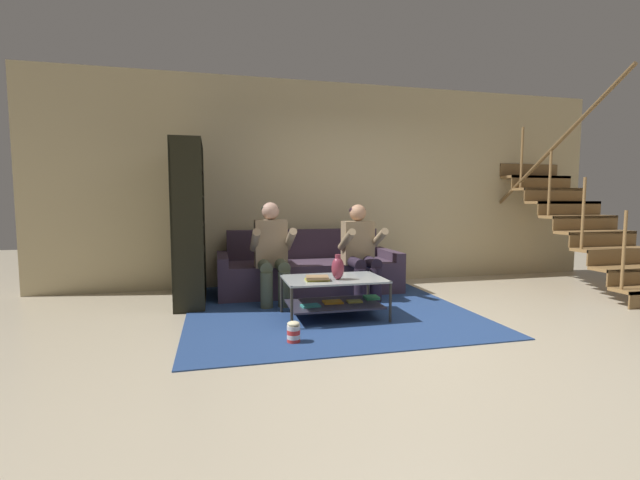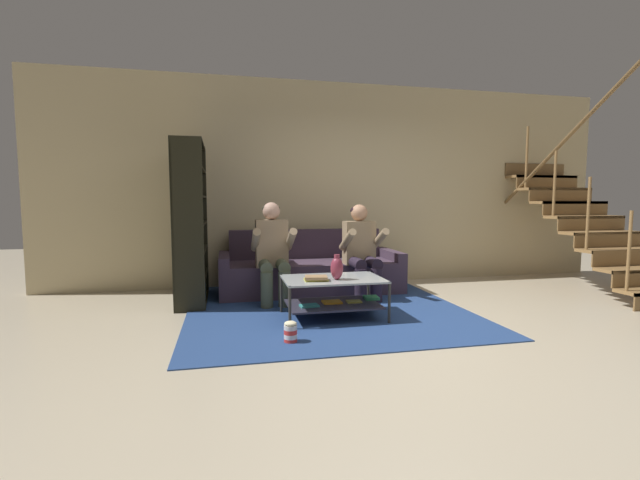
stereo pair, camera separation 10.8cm
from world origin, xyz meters
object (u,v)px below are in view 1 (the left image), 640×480
(vase, at_px, (338,268))
(person_seated_right, at_px, (360,247))
(person_seated_left, at_px, (272,249))
(popcorn_tub, at_px, (294,332))
(book_stack, at_px, (317,278))
(coffee_table, at_px, (334,292))
(bookshelf, at_px, (186,240))
(couch, at_px, (308,271))

(vase, bearing_deg, person_seated_right, 58.75)
(person_seated_left, relative_size, popcorn_tub, 6.33)
(person_seated_right, relative_size, book_stack, 4.72)
(person_seated_left, relative_size, coffee_table, 1.15)
(coffee_table, relative_size, bookshelf, 0.55)
(coffee_table, height_order, vase, vase)
(couch, distance_m, person_seated_right, 0.85)
(person_seated_left, xyz_separation_m, popcorn_tub, (-0.02, -1.51, -0.55))
(book_stack, bearing_deg, person_seated_left, 109.41)
(person_seated_right, height_order, book_stack, person_seated_right)
(coffee_table, bearing_deg, vase, -84.54)
(person_seated_left, bearing_deg, person_seated_right, -0.13)
(coffee_table, relative_size, vase, 4.08)
(popcorn_tub, bearing_deg, person_seated_left, 89.40)
(book_stack, relative_size, bookshelf, 0.13)
(coffee_table, xyz_separation_m, popcorn_tub, (-0.55, -0.68, -0.18))
(coffee_table, distance_m, vase, 0.28)
(person_seated_left, height_order, person_seated_right, person_seated_left)
(bookshelf, bearing_deg, person_seated_left, -12.99)
(bookshelf, bearing_deg, book_stack, -41.53)
(coffee_table, distance_m, popcorn_tub, 0.89)
(bookshelf, height_order, popcorn_tub, bookshelf)
(couch, relative_size, person_seated_right, 2.03)
(couch, relative_size, vase, 9.32)
(vase, relative_size, book_stack, 1.03)
(person_seated_left, bearing_deg, book_stack, -70.59)
(couch, bearing_deg, person_seated_right, -44.00)
(vase, bearing_deg, person_seated_left, 120.49)
(person_seated_right, bearing_deg, popcorn_tub, -126.56)
(coffee_table, bearing_deg, person_seated_right, 55.66)
(person_seated_right, relative_size, coffee_table, 1.12)
(person_seated_right, xyz_separation_m, popcorn_tub, (-1.12, -1.51, -0.54))
(person_seated_right, relative_size, popcorn_tub, 6.19)
(vase, bearing_deg, coffee_table, 95.46)
(person_seated_left, height_order, book_stack, person_seated_left)
(person_seated_left, height_order, coffee_table, person_seated_left)
(person_seated_right, bearing_deg, couch, 136.00)
(popcorn_tub, bearing_deg, vase, 46.37)
(book_stack, bearing_deg, coffee_table, 25.80)
(person_seated_left, height_order, popcorn_tub, person_seated_left)
(couch, xyz_separation_m, popcorn_tub, (-0.57, -2.04, -0.18))
(person_seated_right, bearing_deg, coffee_table, -124.34)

